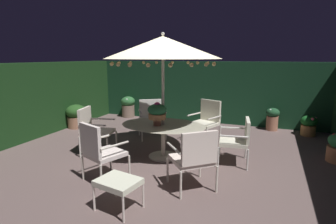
{
  "coord_description": "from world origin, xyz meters",
  "views": [
    {
      "loc": [
        1.98,
        -4.76,
        2.09
      ],
      "look_at": [
        -0.05,
        0.5,
        0.92
      ],
      "focal_mm": 28.75,
      "sensor_mm": 36.0,
      "label": 1
    }
  ],
  "objects_px": {
    "centerpiece_planter": "(157,112)",
    "patio_chair_north": "(152,115)",
    "potted_plant_left_near": "(272,118)",
    "patio_chair_southwest": "(207,119)",
    "patio_dining_table": "(163,130)",
    "potted_plant_right_far": "(128,106)",
    "potted_plant_right_near": "(148,110)",
    "patio_chair_east": "(100,149)",
    "potted_plant_front_corner": "(76,115)",
    "patio_umbrella": "(163,48)",
    "ottoman_footrest": "(118,183)",
    "patio_chair_south": "(238,138)",
    "patio_chair_southeast": "(194,156)",
    "patio_chair_northeast": "(93,128)",
    "potted_plant_back_right": "(309,125)"
  },
  "relations": [
    {
      "from": "centerpiece_planter",
      "to": "patio_chair_north",
      "type": "bearing_deg",
      "value": 118.88
    },
    {
      "from": "patio_chair_north",
      "to": "potted_plant_left_near",
      "type": "distance_m",
      "value": 3.5
    },
    {
      "from": "centerpiece_planter",
      "to": "patio_chair_southwest",
      "type": "bearing_deg",
      "value": 66.53
    },
    {
      "from": "patio_dining_table",
      "to": "patio_chair_north",
      "type": "bearing_deg",
      "value": 123.74
    },
    {
      "from": "potted_plant_right_far",
      "to": "potted_plant_right_near",
      "type": "bearing_deg",
      "value": -16.61
    },
    {
      "from": "patio_chair_east",
      "to": "patio_chair_southwest",
      "type": "bearing_deg",
      "value": 67.9
    },
    {
      "from": "patio_chair_north",
      "to": "potted_plant_front_corner",
      "type": "height_order",
      "value": "patio_chair_north"
    },
    {
      "from": "patio_dining_table",
      "to": "patio_chair_east",
      "type": "xyz_separation_m",
      "value": [
        -0.56,
        -1.42,
        -0.01
      ]
    },
    {
      "from": "patio_umbrella",
      "to": "centerpiece_planter",
      "type": "relative_size",
      "value": 5.3
    },
    {
      "from": "patio_chair_southwest",
      "to": "potted_plant_right_near",
      "type": "height_order",
      "value": "patio_chair_southwest"
    },
    {
      "from": "patio_dining_table",
      "to": "ottoman_footrest",
      "type": "bearing_deg",
      "value": -85.26
    },
    {
      "from": "patio_dining_table",
      "to": "potted_plant_right_far",
      "type": "bearing_deg",
      "value": 129.65
    },
    {
      "from": "patio_chair_east",
      "to": "ottoman_footrest",
      "type": "distance_m",
      "value": 0.99
    },
    {
      "from": "patio_umbrella",
      "to": "patio_chair_north",
      "type": "height_order",
      "value": "patio_umbrella"
    },
    {
      "from": "patio_umbrella",
      "to": "patio_chair_south",
      "type": "relative_size",
      "value": 2.82
    },
    {
      "from": "potted_plant_front_corner",
      "to": "ottoman_footrest",
      "type": "bearing_deg",
      "value": -43.86
    },
    {
      "from": "patio_chair_north",
      "to": "potted_plant_right_near",
      "type": "relative_size",
      "value": 1.53
    },
    {
      "from": "patio_chair_north",
      "to": "potted_plant_right_far",
      "type": "bearing_deg",
      "value": 133.11
    },
    {
      "from": "centerpiece_planter",
      "to": "patio_chair_southeast",
      "type": "distance_m",
      "value": 1.55
    },
    {
      "from": "patio_chair_northeast",
      "to": "ottoman_footrest",
      "type": "height_order",
      "value": "patio_chair_northeast"
    },
    {
      "from": "centerpiece_planter",
      "to": "patio_chair_south",
      "type": "relative_size",
      "value": 0.53
    },
    {
      "from": "patio_chair_northeast",
      "to": "potted_plant_right_near",
      "type": "height_order",
      "value": "patio_chair_northeast"
    },
    {
      "from": "patio_chair_south",
      "to": "potted_plant_left_near",
      "type": "xyz_separation_m",
      "value": [
        0.62,
        2.89,
        -0.17
      ]
    },
    {
      "from": "ottoman_footrest",
      "to": "potted_plant_front_corner",
      "type": "xyz_separation_m",
      "value": [
        -3.49,
        3.36,
        -0.02
      ]
    },
    {
      "from": "patio_chair_east",
      "to": "potted_plant_front_corner",
      "type": "xyz_separation_m",
      "value": [
        -2.76,
        2.73,
        -0.21
      ]
    },
    {
      "from": "patio_umbrella",
      "to": "potted_plant_back_right",
      "type": "relative_size",
      "value": 4.68
    },
    {
      "from": "patio_chair_southeast",
      "to": "potted_plant_right_near",
      "type": "distance_m",
      "value": 4.88
    },
    {
      "from": "centerpiece_planter",
      "to": "patio_chair_east",
      "type": "xyz_separation_m",
      "value": [
        -0.49,
        -1.3,
        -0.42
      ]
    },
    {
      "from": "potted_plant_left_near",
      "to": "potted_plant_back_right",
      "type": "xyz_separation_m",
      "value": [
        0.91,
        -0.23,
        -0.07
      ]
    },
    {
      "from": "patio_chair_east",
      "to": "potted_plant_left_near",
      "type": "height_order",
      "value": "patio_chair_east"
    },
    {
      "from": "patio_chair_north",
      "to": "ottoman_footrest",
      "type": "relative_size",
      "value": 1.54
    },
    {
      "from": "ottoman_footrest",
      "to": "potted_plant_left_near",
      "type": "distance_m",
      "value": 5.51
    },
    {
      "from": "ottoman_footrest",
      "to": "potted_plant_right_far",
      "type": "distance_m",
      "value": 5.91
    },
    {
      "from": "potted_plant_right_near",
      "to": "patio_chair_east",
      "type": "bearing_deg",
      "value": -75.01
    },
    {
      "from": "patio_chair_north",
      "to": "patio_chair_southeast",
      "type": "height_order",
      "value": "patio_chair_southeast"
    },
    {
      "from": "patio_chair_north",
      "to": "patio_chair_southwest",
      "type": "xyz_separation_m",
      "value": [
        1.43,
        0.15,
        -0.0
      ]
    },
    {
      "from": "patio_chair_southeast",
      "to": "potted_plant_right_near",
      "type": "xyz_separation_m",
      "value": [
        -2.72,
        4.05,
        -0.22
      ]
    },
    {
      "from": "patio_chair_southeast",
      "to": "potted_plant_right_far",
      "type": "relative_size",
      "value": 1.4
    },
    {
      "from": "potted_plant_left_near",
      "to": "potted_plant_back_right",
      "type": "relative_size",
      "value": 1.19
    },
    {
      "from": "patio_dining_table",
      "to": "patio_chair_north",
      "type": "distance_m",
      "value": 1.52
    },
    {
      "from": "patio_chair_northeast",
      "to": "potted_plant_left_near",
      "type": "xyz_separation_m",
      "value": [
        3.61,
        3.44,
        -0.22
      ]
    },
    {
      "from": "potted_plant_left_near",
      "to": "patio_chair_north",
      "type": "bearing_deg",
      "value": -148.26
    },
    {
      "from": "patio_chair_east",
      "to": "ottoman_footrest",
      "type": "bearing_deg",
      "value": -40.62
    },
    {
      "from": "potted_plant_front_corner",
      "to": "potted_plant_right_far",
      "type": "height_order",
      "value": "potted_plant_right_far"
    },
    {
      "from": "patio_chair_northeast",
      "to": "patio_chair_south",
      "type": "relative_size",
      "value": 1.12
    },
    {
      "from": "patio_chair_northeast",
      "to": "patio_chair_southwest",
      "type": "height_order",
      "value": "patio_chair_southwest"
    },
    {
      "from": "potted_plant_back_right",
      "to": "potted_plant_right_near",
      "type": "xyz_separation_m",
      "value": [
        -4.75,
        0.02,
        0.07
      ]
    },
    {
      "from": "ottoman_footrest",
      "to": "potted_plant_right_near",
      "type": "xyz_separation_m",
      "value": [
        -1.89,
        4.94,
        -0.02
      ]
    },
    {
      "from": "potted_plant_right_near",
      "to": "patio_dining_table",
      "type": "bearing_deg",
      "value": -59.23
    },
    {
      "from": "patio_umbrella",
      "to": "potted_plant_front_corner",
      "type": "bearing_deg",
      "value": 158.61
    }
  ]
}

